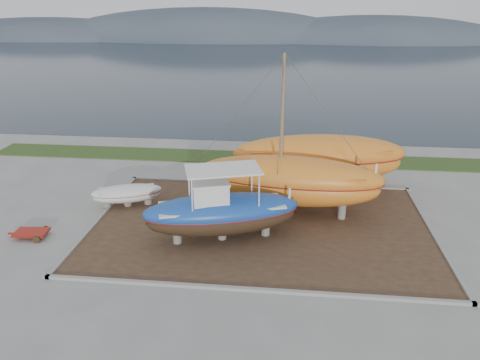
# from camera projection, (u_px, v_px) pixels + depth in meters

# --- Properties ---
(ground) EXTENTS (140.00, 140.00, 0.00)m
(ground) POSITION_uv_depth(u_px,v_px,m) (255.00, 265.00, 21.87)
(ground) COLOR gray
(ground) RESTS_ON ground
(dirt_patch) EXTENTS (18.00, 12.00, 0.06)m
(dirt_patch) POSITION_uv_depth(u_px,v_px,m) (261.00, 226.00, 25.56)
(dirt_patch) COLOR #422D1E
(dirt_patch) RESTS_ON ground
(curb_frame) EXTENTS (18.60, 12.60, 0.15)m
(curb_frame) POSITION_uv_depth(u_px,v_px,m) (261.00, 225.00, 25.54)
(curb_frame) COLOR gray
(curb_frame) RESTS_ON ground
(grass_strip) EXTENTS (44.00, 3.00, 0.08)m
(grass_strip) POSITION_uv_depth(u_px,v_px,m) (271.00, 158.00, 36.20)
(grass_strip) COLOR #284219
(grass_strip) RESTS_ON ground
(sea) EXTENTS (260.00, 100.00, 0.04)m
(sea) POSITION_uv_depth(u_px,v_px,m) (285.00, 65.00, 86.65)
(sea) COLOR #182330
(sea) RESTS_ON ground
(mountain_ridge) EXTENTS (200.00, 36.00, 20.00)m
(mountain_ridge) POSITION_uv_depth(u_px,v_px,m) (288.00, 40.00, 137.56)
(mountain_ridge) COLOR #333D49
(mountain_ridge) RESTS_ON ground
(blue_caique) EXTENTS (8.33, 4.66, 3.83)m
(blue_caique) POSITION_uv_depth(u_px,v_px,m) (222.00, 205.00, 23.45)
(blue_caique) COLOR #1A48A1
(blue_caique) RESTS_ON dirt_patch
(white_dinghy) EXTENTS (4.39, 2.80, 1.24)m
(white_dinghy) POSITION_uv_depth(u_px,v_px,m) (127.00, 196.00, 27.77)
(white_dinghy) COLOR silver
(white_dinghy) RESTS_ON dirt_patch
(orange_sailboat) EXTENTS (10.64, 4.04, 8.98)m
(orange_sailboat) POSITION_uv_depth(u_px,v_px,m) (291.00, 138.00, 25.30)
(orange_sailboat) COLOR orange
(orange_sailboat) RESTS_ON dirt_patch
(orange_bare_hull) EXTENTS (11.16, 4.52, 3.56)m
(orange_bare_hull) POSITION_uv_depth(u_px,v_px,m) (319.00, 164.00, 29.53)
(orange_bare_hull) COLOR orange
(orange_bare_hull) RESTS_ON dirt_patch
(red_trailer) EXTENTS (2.56, 1.43, 0.35)m
(red_trailer) POSITION_uv_depth(u_px,v_px,m) (32.00, 234.00, 24.32)
(red_trailer) COLOR #9E1E11
(red_trailer) RESTS_ON ground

